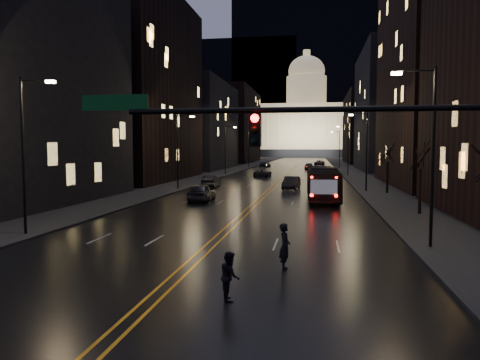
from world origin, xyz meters
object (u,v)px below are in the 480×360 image
at_px(oncoming_car_a, 202,192).
at_px(oncoming_car_b, 211,181).
at_px(pedestrian_a, 285,247).
at_px(bus, 323,184).
at_px(traffic_signal, 336,147).
at_px(pedestrian_b, 230,276).
at_px(receding_car_a, 291,183).

distance_m(oncoming_car_a, oncoming_car_b, 15.25).
height_order(oncoming_car_a, pedestrian_a, pedestrian_a).
bearing_deg(bus, traffic_signal, -92.28).
bearing_deg(pedestrian_b, bus, -23.59).
relative_size(bus, oncoming_car_b, 2.46).
bearing_deg(bus, receding_car_a, 105.38).
bearing_deg(traffic_signal, pedestrian_b, 165.48).
xyz_separation_m(oncoming_car_b, pedestrian_b, (10.22, -42.69, 0.04)).
xyz_separation_m(receding_car_a, pedestrian_a, (1.60, -37.22, 0.19)).
relative_size(oncoming_car_a, oncoming_car_b, 1.05).
distance_m(traffic_signal, oncoming_car_b, 45.83).
xyz_separation_m(receding_car_a, pedestrian_b, (0.05, -41.36, 0.03)).
bearing_deg(receding_car_a, traffic_signal, -79.97).
relative_size(oncoming_car_b, receding_car_a, 0.98).
bearing_deg(pedestrian_a, bus, -6.54).
bearing_deg(oncoming_car_b, receding_car_a, 171.20).
bearing_deg(oncoming_car_b, oncoming_car_a, 97.94).
distance_m(bus, oncoming_car_a, 11.54).
relative_size(oncoming_car_a, pedestrian_b, 3.02).
height_order(traffic_signal, receding_car_a, traffic_signal).
bearing_deg(pedestrian_a, pedestrian_b, 157.10).
bearing_deg(receding_car_a, bus, -67.16).
relative_size(oncoming_car_a, pedestrian_a, 2.54).
distance_m(bus, receding_car_a, 11.83).
relative_size(bus, pedestrian_a, 5.93).
height_order(oncoming_car_a, receding_car_a, oncoming_car_a).
relative_size(receding_car_a, pedestrian_a, 2.44).
bearing_deg(oncoming_car_b, pedestrian_a, 105.65).
distance_m(bus, oncoming_car_b, 18.64).
bearing_deg(traffic_signal, pedestrian_a, 109.84).
height_order(oncoming_car_b, receding_car_a, receding_car_a).
height_order(oncoming_car_a, oncoming_car_b, oncoming_car_a).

